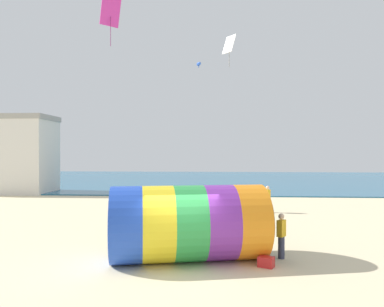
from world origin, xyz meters
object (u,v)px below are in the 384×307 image
(kite_handler, at_px, (281,235))
(kite_blue_parafoil, at_px, (199,64))
(cooler_box, at_px, (266,262))
(kite_magenta_diamond, at_px, (111,11))
(bystander_near_water, at_px, (268,199))
(kite_white_diamond, at_px, (229,45))
(giant_inflatable_tube, at_px, (189,223))

(kite_handler, relative_size, kite_blue_parafoil, 2.37)
(cooler_box, bearing_deg, kite_magenta_diamond, 135.74)
(cooler_box, bearing_deg, bystander_near_water, 82.15)
(kite_white_diamond, xyz_separation_m, bystander_near_water, (2.76, 7.79, -7.90))
(kite_magenta_diamond, xyz_separation_m, cooler_box, (7.58, -7.38, -11.59))
(giant_inflatable_tube, xyz_separation_m, bystander_near_water, (4.33, 11.17, -0.47))
(giant_inflatable_tube, height_order, cooler_box, giant_inflatable_tube)
(kite_handler, xyz_separation_m, cooler_box, (-0.70, -1.10, -0.67))
(giant_inflatable_tube, xyz_separation_m, kite_blue_parafoil, (-0.15, 10.18, 8.19))
(kite_handler, xyz_separation_m, kite_blue_parafoil, (-3.55, 9.67, 8.71))
(giant_inflatable_tube, xyz_separation_m, kite_white_diamond, (1.56, 3.39, 7.43))
(kite_blue_parafoil, bearing_deg, cooler_box, -75.15)
(giant_inflatable_tube, height_order, kite_magenta_diamond, kite_magenta_diamond)
(kite_blue_parafoil, bearing_deg, giant_inflatable_tube, -89.18)
(bystander_near_water, height_order, cooler_box, bystander_near_water)
(kite_magenta_diamond, distance_m, cooler_box, 15.69)
(kite_handler, bearing_deg, kite_blue_parafoil, 110.19)
(kite_white_diamond, relative_size, kite_magenta_diamond, 0.53)
(kite_white_diamond, bearing_deg, bystander_near_water, 70.45)
(bystander_near_water, xyz_separation_m, cooler_box, (-1.62, -11.75, -0.72))
(kite_handler, bearing_deg, kite_white_diamond, 122.71)
(giant_inflatable_tube, height_order, kite_blue_parafoil, kite_blue_parafoil)
(giant_inflatable_tube, bearing_deg, cooler_box, -12.12)
(kite_magenta_diamond, bearing_deg, bystander_near_water, 25.41)
(bystander_near_water, bearing_deg, kite_handler, -94.93)
(kite_handler, bearing_deg, bystander_near_water, 85.07)
(kite_blue_parafoil, distance_m, bystander_near_water, 9.80)
(kite_blue_parafoil, xyz_separation_m, bystander_near_water, (4.47, 0.99, -8.67))
(giant_inflatable_tube, distance_m, kite_white_diamond, 8.32)
(kite_white_diamond, relative_size, bystander_near_water, 0.83)
(bystander_near_water, bearing_deg, cooler_box, -97.85)
(giant_inflatable_tube, distance_m, kite_magenta_diamond, 13.35)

